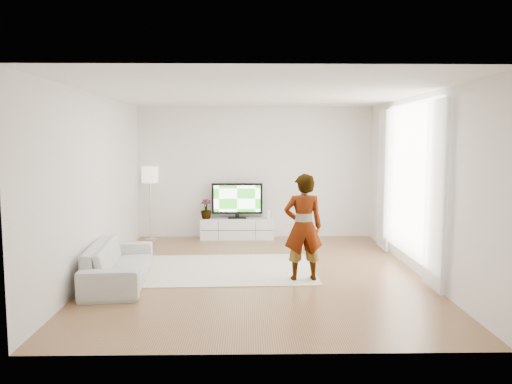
{
  "coord_description": "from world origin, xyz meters",
  "views": [
    {
      "loc": [
        -0.17,
        -7.71,
        2.1
      ],
      "look_at": [
        -0.03,
        0.4,
        1.25
      ],
      "focal_mm": 35.0,
      "sensor_mm": 36.0,
      "label": 1
    }
  ],
  "objects_px": {
    "media_console": "(237,229)",
    "sofa": "(119,263)",
    "floor_lamp": "(150,178)",
    "rug": "(228,269)",
    "player": "(303,227)",
    "television": "(237,199)"
  },
  "relations": [
    {
      "from": "media_console",
      "to": "sofa",
      "type": "bearing_deg",
      "value": -117.48
    },
    {
      "from": "floor_lamp",
      "to": "media_console",
      "type": "bearing_deg",
      "value": 2.05
    },
    {
      "from": "rug",
      "to": "floor_lamp",
      "type": "bearing_deg",
      "value": 124.78
    },
    {
      "from": "rug",
      "to": "media_console",
      "type": "bearing_deg",
      "value": 87.8
    },
    {
      "from": "player",
      "to": "rug",
      "type": "bearing_deg",
      "value": -33.01
    },
    {
      "from": "television",
      "to": "sofa",
      "type": "xyz_separation_m",
      "value": [
        -1.68,
        -3.26,
        -0.55
      ]
    },
    {
      "from": "player",
      "to": "floor_lamp",
      "type": "bearing_deg",
      "value": -51.27
    },
    {
      "from": "media_console",
      "to": "floor_lamp",
      "type": "xyz_separation_m",
      "value": [
        -1.82,
        -0.06,
        1.09
      ]
    },
    {
      "from": "media_console",
      "to": "player",
      "type": "relative_size",
      "value": 0.97
    },
    {
      "from": "media_console",
      "to": "rug",
      "type": "distance_m",
      "value": 2.55
    },
    {
      "from": "media_console",
      "to": "rug",
      "type": "height_order",
      "value": "media_console"
    },
    {
      "from": "television",
      "to": "sofa",
      "type": "relative_size",
      "value": 0.54
    },
    {
      "from": "rug",
      "to": "television",
      "type": "bearing_deg",
      "value": 87.83
    },
    {
      "from": "television",
      "to": "rug",
      "type": "xyz_separation_m",
      "value": [
        -0.1,
        -2.57,
        -0.84
      ]
    },
    {
      "from": "sofa",
      "to": "floor_lamp",
      "type": "xyz_separation_m",
      "value": [
        -0.13,
        3.17,
        1.01
      ]
    },
    {
      "from": "player",
      "to": "sofa",
      "type": "distance_m",
      "value": 2.78
    },
    {
      "from": "rug",
      "to": "player",
      "type": "relative_size",
      "value": 1.73
    },
    {
      "from": "television",
      "to": "floor_lamp",
      "type": "distance_m",
      "value": 1.88
    },
    {
      "from": "floor_lamp",
      "to": "sofa",
      "type": "bearing_deg",
      "value": -87.58
    },
    {
      "from": "sofa",
      "to": "floor_lamp",
      "type": "height_order",
      "value": "floor_lamp"
    },
    {
      "from": "player",
      "to": "media_console",
      "type": "bearing_deg",
      "value": -75.67
    },
    {
      "from": "sofa",
      "to": "television",
      "type": "bearing_deg",
      "value": -32.53
    }
  ]
}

